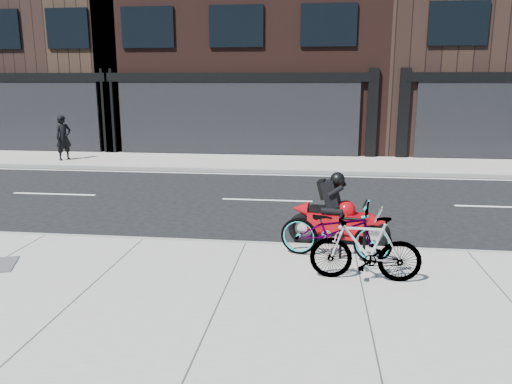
# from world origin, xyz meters

# --- Properties ---
(ground) EXTENTS (120.00, 120.00, 0.00)m
(ground) POSITION_xyz_m (0.00, 0.00, 0.00)
(ground) COLOR black
(ground) RESTS_ON ground
(sidewalk_near) EXTENTS (60.00, 6.00, 0.13)m
(sidewalk_near) POSITION_xyz_m (0.00, -5.00, 0.07)
(sidewalk_near) COLOR gray
(sidewalk_near) RESTS_ON ground
(sidewalk_far) EXTENTS (60.00, 3.50, 0.13)m
(sidewalk_far) POSITION_xyz_m (0.00, 7.75, 0.07)
(sidewalk_far) COLOR gray
(sidewalk_far) RESTS_ON ground
(building_midwest) EXTENTS (10.00, 10.00, 12.00)m
(building_midwest) POSITION_xyz_m (-12.00, 14.50, 6.00)
(building_midwest) COLOR black
(building_midwest) RESTS_ON ground
(building_mideast) EXTENTS (12.00, 10.00, 12.50)m
(building_mideast) POSITION_xyz_m (10.00, 14.50, 6.25)
(building_mideast) COLOR black
(building_mideast) RESTS_ON ground
(bike_rack) EXTENTS (0.44, 0.10, 0.74)m
(bike_rack) POSITION_xyz_m (1.92, -2.66, 0.57)
(bike_rack) COLOR black
(bike_rack) RESTS_ON sidewalk_near
(bicycle_front) EXTENTS (2.01, 1.05, 1.00)m
(bicycle_front) POSITION_xyz_m (1.63, -2.60, 0.63)
(bicycle_front) COLOR gray
(bicycle_front) RESTS_ON sidewalk_near
(bicycle_rear) EXTENTS (1.69, 0.54, 1.00)m
(bicycle_rear) POSITION_xyz_m (2.05, -3.52, 0.63)
(bicycle_rear) COLOR gray
(bicycle_rear) RESTS_ON sidewalk_near
(motorcycle) EXTENTS (1.94, 0.71, 1.46)m
(motorcycle) POSITION_xyz_m (1.80, -1.62, 0.59)
(motorcycle) COLOR black
(motorcycle) RESTS_ON ground
(pedestrian) EXTENTS (0.69, 0.74, 1.70)m
(pedestrian) POSITION_xyz_m (-8.34, 7.14, 0.98)
(pedestrian) COLOR black
(pedestrian) RESTS_ON sidewalk_far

